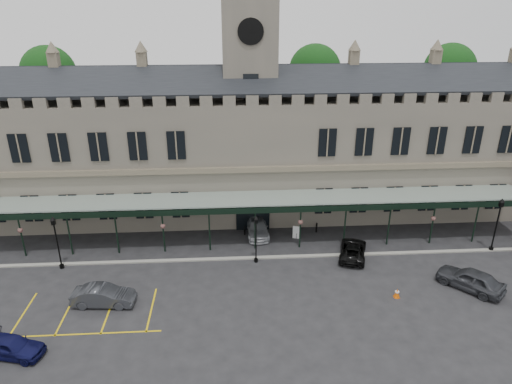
{
  "coord_description": "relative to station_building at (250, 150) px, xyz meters",
  "views": [
    {
      "loc": [
        -2.17,
        -28.35,
        20.6
      ],
      "look_at": [
        0.0,
        6.0,
        6.0
      ],
      "focal_mm": 32.0,
      "sensor_mm": 36.0,
      "label": 1
    }
  ],
  "objects": [
    {
      "name": "ground",
      "position": [
        0.0,
        -15.91,
        -6.47
      ],
      "size": [
        140.0,
        140.0,
        0.0
      ],
      "primitive_type": "plane",
      "color": "black"
    },
    {
      "name": "station_building",
      "position": [
        0.0,
        0.0,
        0.0
      ],
      "size": [
        60.0,
        10.36,
        17.3
      ],
      "color": "#5C574D",
      "rests_on": "ground"
    },
    {
      "name": "clock_tower",
      "position": [
        0.0,
        0.09,
        6.64
      ],
      "size": [
        5.6,
        5.6,
        24.8
      ],
      "color": "#5C574D",
      "rests_on": "ground"
    },
    {
      "name": "canopy",
      "position": [
        0.0,
        -8.45,
        -4.06
      ],
      "size": [
        50.0,
        4.1,
        4.3
      ],
      "color": "#8C9E93",
      "rests_on": "ground"
    },
    {
      "name": "kerb",
      "position": [
        0.0,
        -10.41,
        -6.41
      ],
      "size": [
        60.0,
        0.4,
        0.12
      ],
      "primitive_type": "cube",
      "color": "gray",
      "rests_on": "ground"
    },
    {
      "name": "parking_markings",
      "position": [
        -14.0,
        -17.41,
        -6.47
      ],
      "size": [
        16.0,
        6.0,
        0.01
      ],
      "primitive_type": null,
      "color": "gold",
      "rests_on": "ground"
    },
    {
      "name": "tree_behind_left",
      "position": [
        -22.0,
        9.09,
        6.35
      ],
      "size": [
        6.0,
        6.0,
        16.0
      ],
      "color": "#332314",
      "rests_on": "ground"
    },
    {
      "name": "tree_behind_mid",
      "position": [
        8.0,
        9.09,
        6.35
      ],
      "size": [
        6.0,
        6.0,
        16.0
      ],
      "color": "#332314",
      "rests_on": "ground"
    },
    {
      "name": "tree_behind_right",
      "position": [
        24.0,
        9.09,
        6.35
      ],
      "size": [
        6.0,
        6.0,
        16.0
      ],
      "color": "#332314",
      "rests_on": "ground"
    },
    {
      "name": "lamp_post_left",
      "position": [
        -16.22,
        -10.91,
        -3.65
      ],
      "size": [
        0.45,
        0.45,
        4.75
      ],
      "color": "black",
      "rests_on": "ground"
    },
    {
      "name": "lamp_post_mid",
      "position": [
        -0.06,
        -10.96,
        -3.89
      ],
      "size": [
        0.41,
        0.41,
        4.34
      ],
      "color": "black",
      "rests_on": "ground"
    },
    {
      "name": "lamp_post_right",
      "position": [
        20.88,
        -10.41,
        -3.47
      ],
      "size": [
        0.48,
        0.48,
        5.06
      ],
      "color": "black",
      "rests_on": "ground"
    },
    {
      "name": "traffic_cone",
      "position": [
        10.14,
        -16.61,
        -6.11
      ],
      "size": [
        0.46,
        0.46,
        0.73
      ],
      "rotation": [
        0.0,
        0.0,
        0.43
      ],
      "color": "#DB5506",
      "rests_on": "ground"
    },
    {
      "name": "sign_board",
      "position": [
        3.95,
        -7.1,
        -5.86
      ],
      "size": [
        0.72,
        0.25,
        1.25
      ],
      "rotation": [
        0.0,
        0.0,
        -0.28
      ],
      "color": "black",
      "rests_on": "ground"
    },
    {
      "name": "bollard_left",
      "position": [
        -0.82,
        -6.07,
        -6.04
      ],
      "size": [
        0.15,
        0.15,
        0.86
      ],
      "primitive_type": "cylinder",
      "color": "black",
      "rests_on": "ground"
    },
    {
      "name": "bollard_right",
      "position": [
        6.04,
        -5.99,
        -5.99
      ],
      "size": [
        0.17,
        0.17,
        0.95
      ],
      "primitive_type": "cylinder",
      "color": "black",
      "rests_on": "ground"
    },
    {
      "name": "car_left_a",
      "position": [
        -15.97,
        -21.02,
        -5.77
      ],
      "size": [
        4.39,
        2.59,
        1.4
      ],
      "primitive_type": "imported",
      "rotation": [
        0.0,
        0.0,
        1.33
      ],
      "color": "#0E0F3E",
      "rests_on": "ground"
    },
    {
      "name": "car_left_b",
      "position": [
        -11.5,
        -16.12,
        -5.72
      ],
      "size": [
        4.62,
        1.92,
        1.49
      ],
      "primitive_type": "imported",
      "rotation": [
        0.0,
        0.0,
        1.49
      ],
      "color": "#313338",
      "rests_on": "ground"
    },
    {
      "name": "car_taxi",
      "position": [
        0.37,
        -5.91,
        -5.76
      ],
      "size": [
        2.13,
        4.91,
        1.41
      ],
      "primitive_type": "imported",
      "rotation": [
        0.0,
        0.0,
        0.03
      ],
      "color": "#A6A9AE",
      "rests_on": "ground"
    },
    {
      "name": "car_van",
      "position": [
        8.35,
        -10.61,
        -5.83
      ],
      "size": [
        3.43,
        5.03,
        1.28
      ],
      "primitive_type": "imported",
      "rotation": [
        0.0,
        0.0,
        2.83
      ],
      "color": "black",
      "rests_on": "ground"
    },
    {
      "name": "car_right_a",
      "position": [
        16.08,
        -15.86,
        -5.63
      ],
      "size": [
        4.8,
        4.97,
        1.68
      ],
      "primitive_type": "imported",
      "rotation": [
        0.0,
        0.0,
        3.89
      ],
      "color": "#313338",
      "rests_on": "ground"
    }
  ]
}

